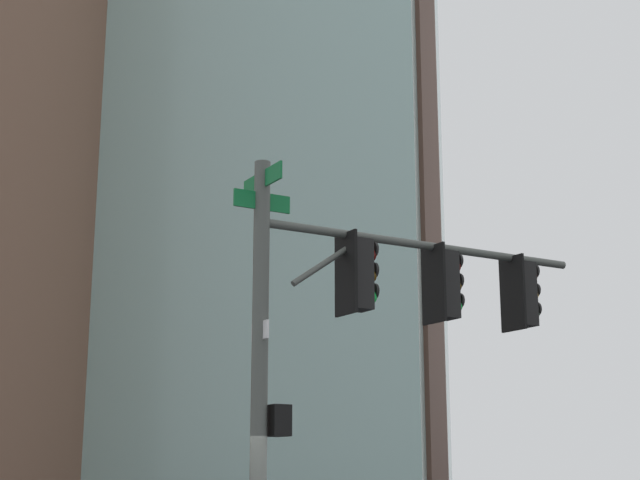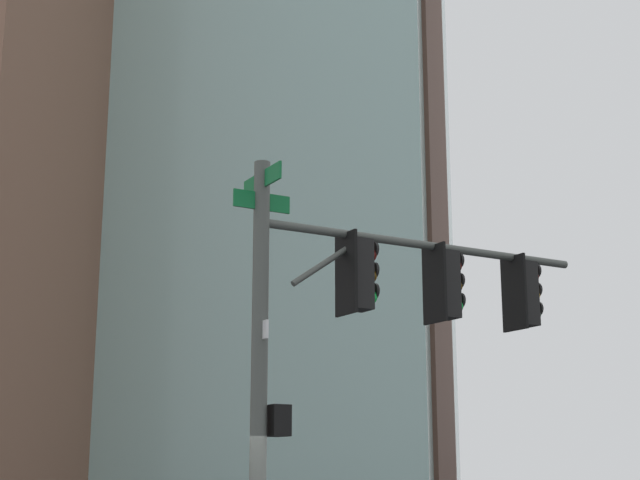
# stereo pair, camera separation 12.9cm
# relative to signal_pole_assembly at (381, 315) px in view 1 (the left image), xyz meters

# --- Properties ---
(signal_pole_assembly) EXTENTS (4.57, 3.94, 6.14)m
(signal_pole_assembly) POSITION_rel_signal_pole_assembly_xyz_m (0.00, 0.00, 0.00)
(signal_pole_assembly) COLOR #4C514C
(signal_pole_assembly) RESTS_ON ground_plane
(building_brick_nearside) EXTENTS (23.67, 18.17, 49.90)m
(building_brick_nearside) POSITION_rel_signal_pole_assembly_xyz_m (-12.79, 37.92, 20.74)
(building_brick_nearside) COLOR #4C3328
(building_brick_nearside) RESTS_ON ground_plane
(building_brick_farside) EXTENTS (20.91, 16.57, 50.00)m
(building_brick_farside) POSITION_rel_signal_pole_assembly_xyz_m (-12.09, 52.59, 20.79)
(building_brick_farside) COLOR #845B47
(building_brick_farside) RESTS_ON ground_plane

